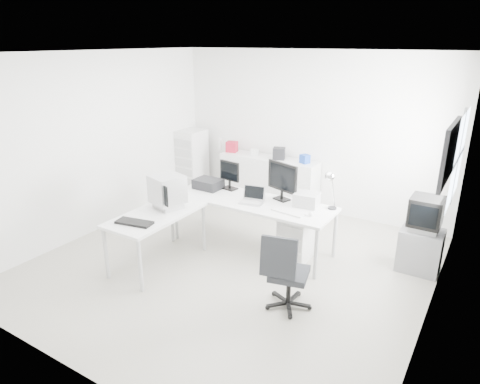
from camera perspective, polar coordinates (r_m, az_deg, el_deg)
The scene contains 30 objects.
floor at distance 6.04m, azimuth -1.01°, elevation -9.52°, with size 5.00×5.00×0.01m, color beige.
ceiling at distance 5.27m, azimuth -1.20°, elevation 18.10°, with size 5.00×5.00×0.01m, color white.
back_wall at distance 7.65m, azimuth 9.18°, elevation 7.78°, with size 5.00×0.02×2.80m, color silver.
left_wall at distance 7.12m, azimuth -18.37°, elevation 6.14°, with size 0.02×5.00×2.80m, color silver.
right_wall at distance 4.70m, azimuth 25.47°, elevation -1.50°, with size 0.02×5.00×2.80m, color silver.
window at distance 5.80m, azimuth 27.11°, elevation 4.08°, with size 0.02×1.20×1.10m, color white, non-canonical shape.
wall_picture at distance 4.66m, azimuth 26.16°, elevation 4.69°, with size 0.04×0.90×0.60m, color black, non-canonical shape.
main_desk at distance 6.33m, azimuth 1.60°, elevation -4.30°, with size 2.40×0.80×0.75m, color silver, non-canonical shape.
side_desk at distance 5.99m, azimuth -10.90°, elevation -6.12°, with size 0.70×1.40×0.75m, color silver, non-canonical shape.
drawer_pedestal at distance 6.11m, azimuth 7.54°, elevation -6.15°, with size 0.40×0.50×0.60m, color silver.
inkjet_printer at distance 6.68m, azimuth -4.25°, elevation 1.09°, with size 0.41×0.32×0.15m, color black.
lcd_monitor_small at distance 6.58m, azimuth -1.40°, elevation 2.26°, with size 0.36×0.20×0.45m, color black, non-canonical shape.
lcd_monitor_large at distance 6.14m, azimuth 5.65°, elevation 1.45°, with size 0.55×0.22×0.57m, color black, non-canonical shape.
laptop at distance 6.04m, azimuth 1.57°, elevation -0.46°, with size 0.35×0.36×0.24m, color #B7B7BA, non-canonical shape.
white_keyboard at distance 5.78m, azimuth 6.46°, elevation -2.68°, with size 0.46×0.14×0.02m, color silver.
white_mouse at distance 5.70m, azimuth 9.41°, elevation -2.89°, with size 0.06×0.06×0.06m, color silver.
laser_printer at distance 6.03m, azimuth 8.87°, elevation -0.98°, with size 0.33×0.28×0.19m, color #A5A5A5.
desk_lamp at distance 5.94m, azimuth 12.33°, elevation -0.30°, with size 0.14×0.14×0.42m, color silver, non-canonical shape.
crt_monitor at distance 5.92m, azimuth -9.66°, elevation 0.15°, with size 0.42×0.42×0.49m, color #B7B7BA, non-canonical shape.
black_keyboard at distance 5.57m, azimuth -13.91°, elevation -3.96°, with size 0.48×0.19×0.03m, color black.
office_chair at distance 4.96m, azimuth 6.60°, elevation -10.30°, with size 0.55×0.55×0.95m, color #292B2F, non-canonical shape.
tv_cabinet at distance 6.24m, azimuth 22.88°, elevation -7.16°, with size 0.53×0.44×0.58m, color slate.
crt_tv at distance 6.04m, azimuth 23.52°, elevation -2.78°, with size 0.50×0.48×0.45m, color black, non-canonical shape.
sideboard at distance 7.93m, azimuth 3.81°, elevation 1.38°, with size 1.85×0.46×0.92m, color silver.
clutter_box_a at distance 8.16m, azimuth -1.09°, elevation 6.06°, with size 0.20×0.18×0.20m, color maroon.
clutter_box_b at distance 7.92m, azimuth 1.97°, elevation 5.33°, with size 0.12×0.10×0.12m, color silver.
clutter_box_c at distance 7.68m, azimuth 5.22°, elevation 5.14°, with size 0.21×0.19×0.21m, color black.
clutter_box_d at distance 7.49m, azimuth 8.64°, elevation 4.39°, with size 0.15×0.13×0.15m, color #1841AB.
clutter_bottle at distance 8.36m, azimuth -2.68°, elevation 6.43°, with size 0.07×0.07×0.22m, color silver.
filing_cabinet at distance 8.60m, azimuth -6.39°, elevation 4.00°, with size 0.45×0.53×1.28m, color silver.
Camera 1 is at (2.86, -4.43, 2.94)m, focal length 32.00 mm.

